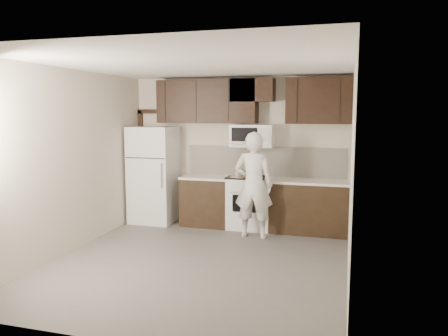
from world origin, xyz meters
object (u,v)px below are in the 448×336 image
at_px(microwave, 252,136).
at_px(refrigerator, 154,175).
at_px(person, 254,185).
at_px(stove, 250,203).

height_order(microwave, refrigerator, microwave).
bearing_deg(refrigerator, person, -14.07).
bearing_deg(stove, microwave, 90.10).
relative_size(microwave, refrigerator, 0.42).
distance_m(microwave, refrigerator, 2.00).
height_order(stove, microwave, microwave).
bearing_deg(person, stove, -72.59).
distance_m(stove, microwave, 1.20).
height_order(stove, person, person).
height_order(stove, refrigerator, refrigerator).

